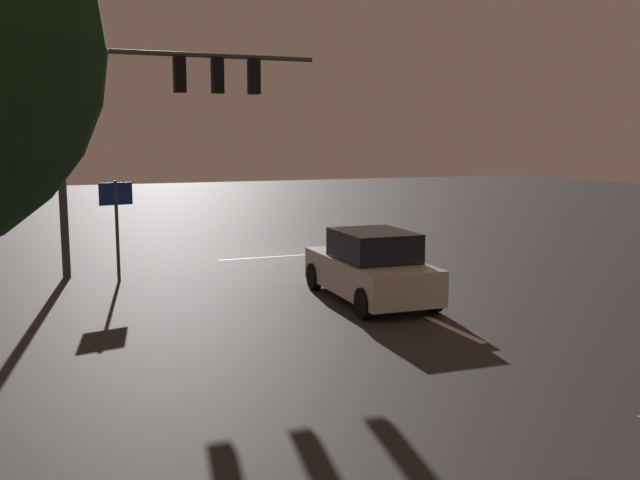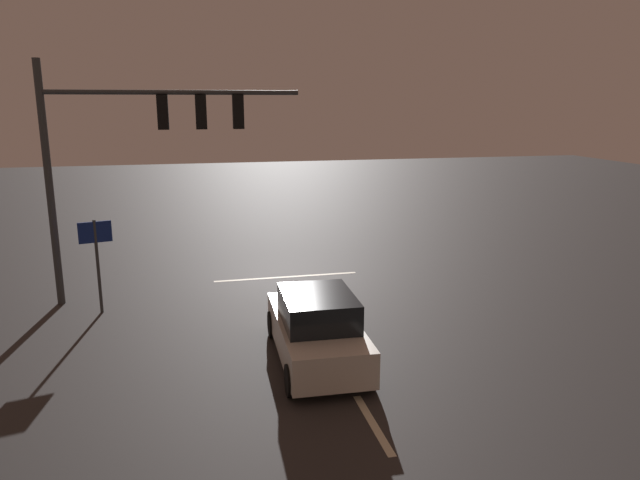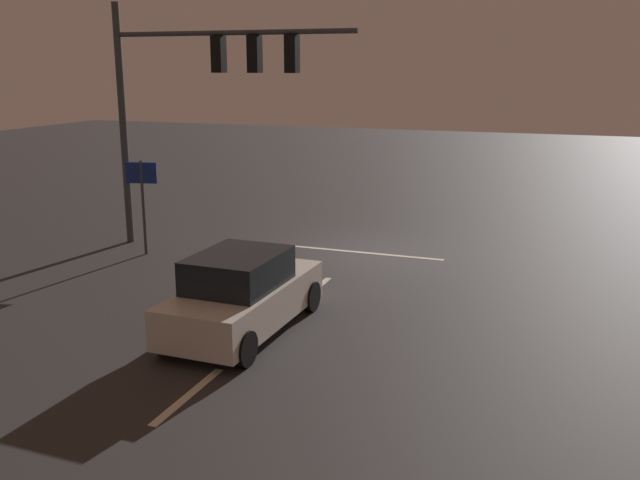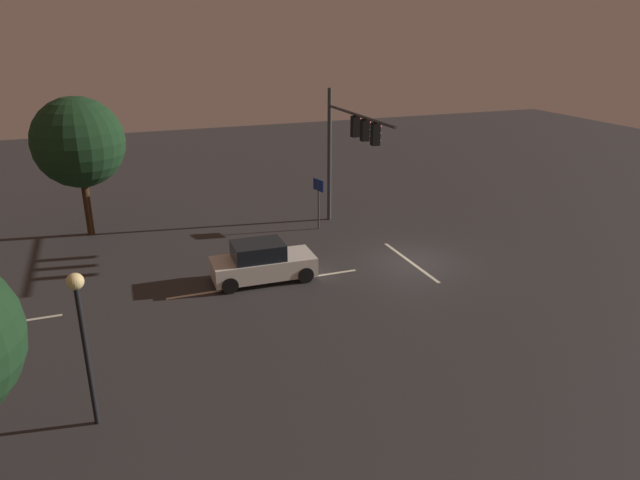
% 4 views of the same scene
% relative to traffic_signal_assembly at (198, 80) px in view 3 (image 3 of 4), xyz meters
% --- Properties ---
extents(ground_plane, '(80.00, 80.00, 0.00)m').
position_rel_traffic_signal_assembly_xyz_m(ground_plane, '(-4.50, -1.34, -4.95)').
color(ground_plane, '#2D2B2B').
extents(traffic_signal_assembly, '(7.45, 0.47, 7.14)m').
position_rel_traffic_signal_assembly_xyz_m(traffic_signal_assembly, '(0.00, 0.00, 0.00)').
color(traffic_signal_assembly, '#383A3D').
rests_on(traffic_signal_assembly, ground_plane).
extents(lane_dash_far, '(0.16, 2.20, 0.01)m').
position_rel_traffic_signal_assembly_xyz_m(lane_dash_far, '(-4.50, 2.66, -4.95)').
color(lane_dash_far, beige).
rests_on(lane_dash_far, ground_plane).
extents(lane_dash_mid, '(0.16, 2.20, 0.01)m').
position_rel_traffic_signal_assembly_xyz_m(lane_dash_mid, '(-4.50, 8.66, -4.95)').
color(lane_dash_mid, beige).
rests_on(lane_dash_mid, ground_plane).
extents(stop_bar, '(5.00, 0.16, 0.01)m').
position_rel_traffic_signal_assembly_xyz_m(stop_bar, '(-4.50, -1.18, -4.95)').
color(stop_bar, beige).
rests_on(stop_bar, ground_plane).
extents(car_approaching, '(2.00, 4.41, 1.70)m').
position_rel_traffic_signal_assembly_xyz_m(car_approaching, '(-4.06, 5.68, -4.15)').
color(car_approaching, silver).
rests_on(car_approaching, ground_plane).
extents(route_sign, '(0.89, 0.27, 2.74)m').
position_rel_traffic_signal_assembly_xyz_m(route_sign, '(1.31, 1.12, -2.98)').
color(route_sign, '#383A3D').
rests_on(route_sign, ground_plane).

